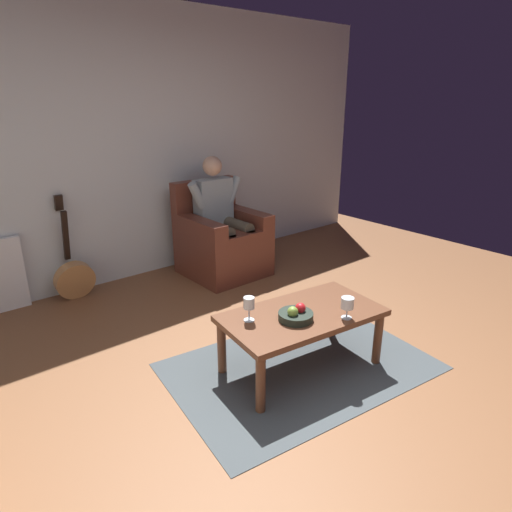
{
  "coord_description": "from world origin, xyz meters",
  "views": [
    {
      "loc": [
        1.79,
        1.43,
        1.79
      ],
      "look_at": [
        -0.37,
        -1.16,
        0.57
      ],
      "focal_mm": 31.25,
      "sensor_mm": 36.0,
      "label": 1
    }
  ],
  "objects_px": {
    "coffee_table": "(302,320)",
    "person_seated": "(221,213)",
    "fruit_bowl": "(296,315)",
    "wine_glass_near": "(249,305)",
    "wine_glass_far": "(347,304)",
    "armchair": "(221,242)",
    "guitar": "(74,276)"
  },
  "relations": [
    {
      "from": "armchair",
      "to": "coffee_table",
      "type": "bearing_deg",
      "value": 70.31
    },
    {
      "from": "coffee_table",
      "to": "wine_glass_near",
      "type": "relative_size",
      "value": 7.0
    },
    {
      "from": "armchair",
      "to": "wine_glass_near",
      "type": "height_order",
      "value": "armchair"
    },
    {
      "from": "wine_glass_far",
      "to": "fruit_bowl",
      "type": "distance_m",
      "value": 0.34
    },
    {
      "from": "wine_glass_near",
      "to": "wine_glass_far",
      "type": "bearing_deg",
      "value": 143.27
    },
    {
      "from": "coffee_table",
      "to": "wine_glass_far",
      "type": "distance_m",
      "value": 0.33
    },
    {
      "from": "armchair",
      "to": "person_seated",
      "type": "xyz_separation_m",
      "value": [
        -0.0,
        0.01,
        0.32
      ]
    },
    {
      "from": "guitar",
      "to": "wine_glass_near",
      "type": "bearing_deg",
      "value": 102.97
    },
    {
      "from": "armchair",
      "to": "person_seated",
      "type": "height_order",
      "value": "person_seated"
    },
    {
      "from": "wine_glass_near",
      "to": "fruit_bowl",
      "type": "height_order",
      "value": "wine_glass_near"
    },
    {
      "from": "armchair",
      "to": "coffee_table",
      "type": "distance_m",
      "value": 1.91
    },
    {
      "from": "person_seated",
      "to": "coffee_table",
      "type": "relative_size",
      "value": 1.07
    },
    {
      "from": "armchair",
      "to": "wine_glass_far",
      "type": "xyz_separation_m",
      "value": [
        0.45,
        2.05,
        0.18
      ]
    },
    {
      "from": "wine_glass_far",
      "to": "coffee_table",
      "type": "bearing_deg",
      "value": -55.21
    },
    {
      "from": "armchair",
      "to": "fruit_bowl",
      "type": "xyz_separation_m",
      "value": [
        0.72,
        1.85,
        0.12
      ]
    },
    {
      "from": "wine_glass_near",
      "to": "wine_glass_far",
      "type": "xyz_separation_m",
      "value": [
        -0.51,
        0.38,
        -0.01
      ]
    },
    {
      "from": "armchair",
      "to": "wine_glass_near",
      "type": "bearing_deg",
      "value": 59.17
    },
    {
      "from": "armchair",
      "to": "guitar",
      "type": "relative_size",
      "value": 1.0
    },
    {
      "from": "armchair",
      "to": "wine_glass_far",
      "type": "distance_m",
      "value": 2.1
    },
    {
      "from": "armchair",
      "to": "guitar",
      "type": "bearing_deg",
      "value": -14.47
    },
    {
      "from": "guitar",
      "to": "wine_glass_far",
      "type": "relative_size",
      "value": 6.61
    },
    {
      "from": "coffee_table",
      "to": "wine_glass_far",
      "type": "height_order",
      "value": "wine_glass_far"
    },
    {
      "from": "armchair",
      "to": "wine_glass_near",
      "type": "distance_m",
      "value": 1.93
    },
    {
      "from": "person_seated",
      "to": "guitar",
      "type": "distance_m",
      "value": 1.54
    },
    {
      "from": "coffee_table",
      "to": "person_seated",
      "type": "bearing_deg",
      "value": -109.07
    },
    {
      "from": "coffee_table",
      "to": "wine_glass_far",
      "type": "relative_size",
      "value": 7.83
    },
    {
      "from": "coffee_table",
      "to": "fruit_bowl",
      "type": "bearing_deg",
      "value": 22.41
    },
    {
      "from": "wine_glass_near",
      "to": "armchair",
      "type": "bearing_deg",
      "value": -120.07
    },
    {
      "from": "guitar",
      "to": "wine_glass_near",
      "type": "relative_size",
      "value": 5.91
    },
    {
      "from": "wine_glass_near",
      "to": "wine_glass_far",
      "type": "relative_size",
      "value": 1.12
    },
    {
      "from": "armchair",
      "to": "fruit_bowl",
      "type": "height_order",
      "value": "armchair"
    },
    {
      "from": "armchair",
      "to": "person_seated",
      "type": "relative_size",
      "value": 0.79
    }
  ]
}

